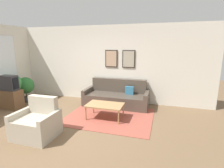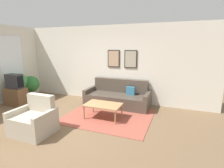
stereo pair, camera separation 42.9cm
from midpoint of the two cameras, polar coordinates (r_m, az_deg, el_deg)
The scene contains 11 objects.
ground_plane at distance 4.68m, azimuth -18.87°, elevation -13.58°, with size 16.00×16.00×0.00m, color brown.
area_rug at distance 5.12m, azimuth -3.20°, elevation -10.54°, with size 2.41×1.94×0.01m.
wall_back at distance 6.46m, azimuth -6.56°, elevation 6.61°, with size 8.00×0.09×2.70m.
couch at distance 5.96m, azimuth -0.53°, elevation -4.25°, with size 2.15×0.90×0.87m.
coffee_table at distance 4.88m, azimuth -4.86°, elevation -7.04°, with size 1.00×0.62×0.41m.
tv_stand at distance 6.68m, azimuth -31.78°, elevation -4.22°, with size 0.70×0.42×0.60m.
tv at distance 6.56m, azimuth -32.30°, elevation 0.31°, with size 0.56×0.28×0.47m.
armchair at distance 4.42m, azimuth -25.95°, elevation -11.63°, with size 0.88×0.76×0.86m.
potted_plant_tall at distance 7.00m, azimuth -31.18°, elevation -0.26°, with size 0.65×0.65×1.03m.
potted_plant_by_window at distance 7.07m, azimuth -27.96°, elevation -0.69°, with size 0.59×0.59×0.90m.
potted_plant_small at distance 7.19m, azimuth -30.35°, elevation -1.30°, with size 0.52×0.52×0.79m.
Camera 1 is at (2.35, -3.45, 2.01)m, focal length 28.00 mm.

